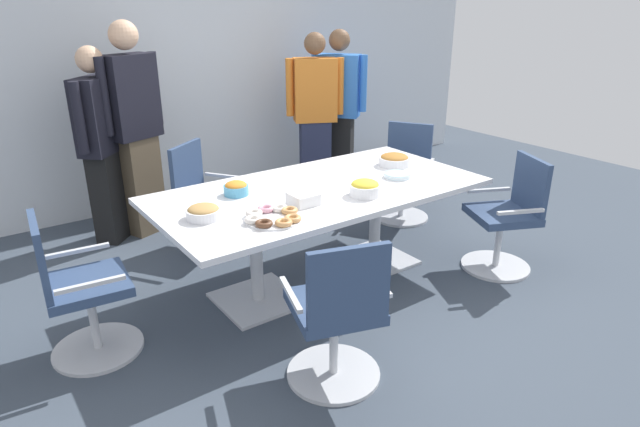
{
  "coord_description": "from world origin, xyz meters",
  "views": [
    {
      "loc": [
        -2.17,
        -3.01,
        2.03
      ],
      "look_at": [
        0.0,
        0.0,
        0.55
      ],
      "focal_mm": 30.28,
      "sensor_mm": 36.0,
      "label": 1
    }
  ],
  "objects_px": {
    "office_chair_0": "(337,320)",
    "plate_stack": "(397,175)",
    "office_chair_3": "(206,203)",
    "person_standing_0": "(102,144)",
    "napkin_pile": "(303,199)",
    "office_chair_2": "(404,177)",
    "office_chair_4": "(79,295)",
    "snack_bowl_chips_yellow": "(365,188)",
    "snack_bowl_cookies": "(203,212)",
    "conference_table": "(320,204)",
    "person_standing_2": "(315,114)",
    "office_chair_1": "(507,221)",
    "snack_bowl_chips_orange": "(236,188)",
    "snack_bowl_pretzels": "(394,160)",
    "donut_platter": "(273,217)",
    "person_standing_1": "(135,127)",
    "person_standing_3": "(339,109)"
  },
  "relations": [
    {
      "from": "snack_bowl_cookies",
      "to": "donut_platter",
      "type": "height_order",
      "value": "snack_bowl_cookies"
    },
    {
      "from": "office_chair_0",
      "to": "snack_bowl_pretzels",
      "type": "distance_m",
      "value": 1.88
    },
    {
      "from": "office_chair_2",
      "to": "office_chair_4",
      "type": "bearing_deg",
      "value": 67.78
    },
    {
      "from": "office_chair_4",
      "to": "person_standing_0",
      "type": "xyz_separation_m",
      "value": [
        0.65,
        1.65,
        0.47
      ]
    },
    {
      "from": "snack_bowl_chips_orange",
      "to": "snack_bowl_cookies",
      "type": "xyz_separation_m",
      "value": [
        -0.37,
        -0.28,
        -0.0
      ]
    },
    {
      "from": "donut_platter",
      "to": "office_chair_4",
      "type": "bearing_deg",
      "value": 160.62
    },
    {
      "from": "conference_table",
      "to": "person_standing_1",
      "type": "distance_m",
      "value": 1.9
    },
    {
      "from": "office_chair_4",
      "to": "snack_bowl_cookies",
      "type": "height_order",
      "value": "office_chair_4"
    },
    {
      "from": "office_chair_2",
      "to": "snack_bowl_chips_yellow",
      "type": "relative_size",
      "value": 4.17
    },
    {
      "from": "office_chair_2",
      "to": "person_standing_1",
      "type": "relative_size",
      "value": 0.49
    },
    {
      "from": "office_chair_1",
      "to": "snack_bowl_cookies",
      "type": "distance_m",
      "value": 2.37
    },
    {
      "from": "person_standing_0",
      "to": "plate_stack",
      "type": "bearing_deg",
      "value": 87.32
    },
    {
      "from": "snack_bowl_pretzels",
      "to": "plate_stack",
      "type": "xyz_separation_m",
      "value": [
        -0.2,
        -0.25,
        -0.03
      ]
    },
    {
      "from": "person_standing_0",
      "to": "napkin_pile",
      "type": "height_order",
      "value": "person_standing_0"
    },
    {
      "from": "office_chair_1",
      "to": "snack_bowl_pretzels",
      "type": "relative_size",
      "value": 3.54
    },
    {
      "from": "conference_table",
      "to": "snack_bowl_cookies",
      "type": "height_order",
      "value": "snack_bowl_cookies"
    },
    {
      "from": "office_chair_3",
      "to": "person_standing_3",
      "type": "relative_size",
      "value": 0.52
    },
    {
      "from": "conference_table",
      "to": "person_standing_3",
      "type": "relative_size",
      "value": 1.38
    },
    {
      "from": "conference_table",
      "to": "snack_bowl_chips_orange",
      "type": "height_order",
      "value": "snack_bowl_chips_orange"
    },
    {
      "from": "snack_bowl_pretzels",
      "to": "donut_platter",
      "type": "relative_size",
      "value": 0.69
    },
    {
      "from": "person_standing_2",
      "to": "napkin_pile",
      "type": "xyz_separation_m",
      "value": [
        -1.41,
        -1.85,
        -0.11
      ]
    },
    {
      "from": "snack_bowl_chips_orange",
      "to": "snack_bowl_pretzels",
      "type": "distance_m",
      "value": 1.39
    },
    {
      "from": "donut_platter",
      "to": "plate_stack",
      "type": "relative_size",
      "value": 1.84
    },
    {
      "from": "person_standing_2",
      "to": "plate_stack",
      "type": "distance_m",
      "value": 1.86
    },
    {
      "from": "person_standing_0",
      "to": "donut_platter",
      "type": "distance_m",
      "value": 2.09
    },
    {
      "from": "office_chair_3",
      "to": "person_standing_0",
      "type": "bearing_deg",
      "value": -82.07
    },
    {
      "from": "snack_bowl_pretzels",
      "to": "snack_bowl_cookies",
      "type": "relative_size",
      "value": 1.17
    },
    {
      "from": "person_standing_2",
      "to": "office_chair_1",
      "type": "bearing_deg",
      "value": 120.83
    },
    {
      "from": "snack_bowl_pretzels",
      "to": "person_standing_1",
      "type": "bearing_deg",
      "value": 134.61
    },
    {
      "from": "snack_bowl_cookies",
      "to": "napkin_pile",
      "type": "height_order",
      "value": "snack_bowl_cookies"
    },
    {
      "from": "person_standing_0",
      "to": "person_standing_1",
      "type": "distance_m",
      "value": 0.31
    },
    {
      "from": "snack_bowl_chips_yellow",
      "to": "snack_bowl_cookies",
      "type": "height_order",
      "value": "snack_bowl_chips_yellow"
    },
    {
      "from": "person_standing_3",
      "to": "snack_bowl_cookies",
      "type": "bearing_deg",
      "value": 86.62
    },
    {
      "from": "office_chair_0",
      "to": "plate_stack",
      "type": "height_order",
      "value": "office_chair_0"
    },
    {
      "from": "person_standing_1",
      "to": "conference_table",
      "type": "bearing_deg",
      "value": 93.07
    },
    {
      "from": "donut_platter",
      "to": "snack_bowl_chips_orange",
      "type": "bearing_deg",
      "value": 86.96
    },
    {
      "from": "person_standing_1",
      "to": "snack_bowl_pretzels",
      "type": "distance_m",
      "value": 2.27
    },
    {
      "from": "conference_table",
      "to": "person_standing_2",
      "type": "relative_size",
      "value": 1.4
    },
    {
      "from": "conference_table",
      "to": "donut_platter",
      "type": "xyz_separation_m",
      "value": [
        -0.59,
        -0.32,
        0.15
      ]
    },
    {
      "from": "conference_table",
      "to": "person_standing_0",
      "type": "relative_size",
      "value": 1.43
    },
    {
      "from": "office_chair_1",
      "to": "napkin_pile",
      "type": "bearing_deg",
      "value": 97.93
    },
    {
      "from": "office_chair_2",
      "to": "person_standing_1",
      "type": "distance_m",
      "value": 2.53
    },
    {
      "from": "person_standing_3",
      "to": "person_standing_0",
      "type": "bearing_deg",
      "value": 49.5
    },
    {
      "from": "office_chair_2",
      "to": "person_standing_2",
      "type": "bearing_deg",
      "value": -14.58
    },
    {
      "from": "office_chair_0",
      "to": "office_chair_3",
      "type": "bearing_deg",
      "value": 102.6
    },
    {
      "from": "person_standing_0",
      "to": "napkin_pile",
      "type": "distance_m",
      "value": 2.08
    },
    {
      "from": "office_chair_0",
      "to": "office_chair_4",
      "type": "height_order",
      "value": "same"
    },
    {
      "from": "office_chair_2",
      "to": "person_standing_2",
      "type": "xyz_separation_m",
      "value": [
        -0.32,
        1.05,
        0.49
      ]
    },
    {
      "from": "office_chair_0",
      "to": "office_chair_1",
      "type": "xyz_separation_m",
      "value": [
        1.94,
        0.34,
        0.0
      ]
    },
    {
      "from": "snack_bowl_cookies",
      "to": "snack_bowl_chips_orange",
      "type": "bearing_deg",
      "value": 36.65
    }
  ]
}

